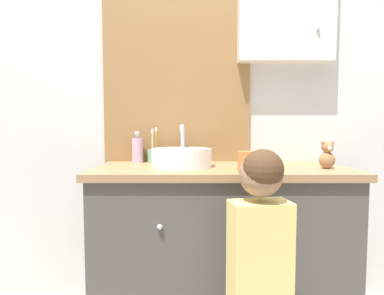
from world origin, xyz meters
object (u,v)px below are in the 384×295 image
Objects in this scene: teddy_bear at (329,155)px; drinking_cup at (248,162)px; toothbrush_holder at (155,155)px; child_figure at (261,255)px; sink_basin at (184,157)px; soap_dispenser at (139,150)px.

drinking_cup is at bearing -165.86° from teddy_bear.
toothbrush_holder is 0.82m from child_figure.
toothbrush_holder is 0.22× the size of child_figure.
drinking_cup is at bearing 91.55° from child_figure.
sink_basin is 2.66× the size of teddy_bear.
soap_dispenser is at bearing 132.21° from child_figure.
sink_basin reaches higher than toothbrush_holder.
soap_dispenser is 0.65m from drinking_cup.
soap_dispenser is (-0.09, 0.00, 0.03)m from toothbrush_holder.
teddy_bear reaches higher than drinking_cup.
drinking_cup is (0.45, -0.35, 0.00)m from toothbrush_holder.
teddy_bear is at bearing -16.11° from toothbrush_holder.
drinking_cup is at bearing -37.60° from toothbrush_holder.
sink_basin is 0.39× the size of child_figure.
soap_dispenser is (-0.26, 0.17, 0.02)m from sink_basin.
soap_dispenser is at bearing 178.13° from toothbrush_holder.
sink_basin is 2.05× the size of soap_dispenser.
toothbrush_holder reaches higher than teddy_bear.
toothbrush_holder is (-0.17, 0.17, -0.00)m from sink_basin.
child_figure is at bearing -55.90° from sink_basin.
drinking_cup is (-0.01, 0.26, 0.31)m from child_figure.
sink_basin reaches higher than drinking_cup.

